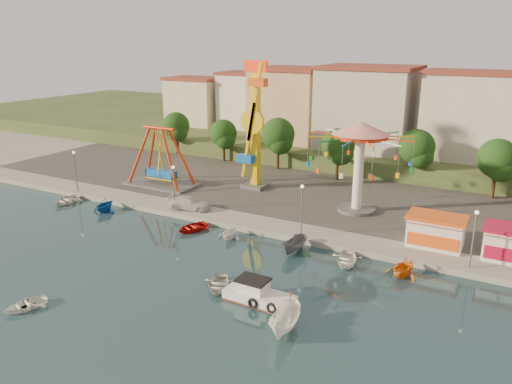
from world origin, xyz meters
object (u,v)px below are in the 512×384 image
Objects in this scene: skiff at (285,321)px; wave_swinger at (360,147)px; rowboat_a at (218,284)px; cabin_motorboat at (258,296)px; van at (189,203)px; pirate_ship_ride at (160,158)px; kamikaze_tower at (255,129)px.

wave_swinger is at bearing 89.52° from skiff.
wave_swinger is 3.20× the size of rowboat_a.
rowboat_a is at bearing 175.95° from cabin_motorboat.
skiff is 0.88× the size of van.
wave_swinger is (26.60, 2.37, 3.80)m from pirate_ship_ride.
skiff reaches higher than rowboat_a.
wave_swinger is 26.82m from skiff.
skiff is at bearing -82.84° from wave_swinger.
rowboat_a is at bearing -42.19° from pirate_ship_ride.
cabin_motorboat is 3.95m from rowboat_a.
pirate_ship_ride is 11.68m from van.
wave_swinger is 24.24m from rowboat_a.
van is (-20.51, 16.87, 0.48)m from skiff.
van is (9.31, -6.35, -3.06)m from pirate_ship_ride.
pirate_ship_ride is 2.25× the size of skiff.
kamikaze_tower is 13.59m from van.
pirate_ship_ride is at bearing 134.45° from skiff.
pirate_ship_ride reaches higher than skiff.
cabin_motorboat is at bearing 135.58° from skiff.
cabin_motorboat is at bearing -144.59° from van.
cabin_motorboat is 4.56m from skiff.
kamikaze_tower is at bearing 114.92° from skiff.
skiff is (3.21, -25.59, -7.34)m from wave_swinger.
van reaches higher than cabin_motorboat.
wave_swinger is at bearing 5.10° from pirate_ship_ride.
van is at bearing 140.92° from cabin_motorboat.
van is (-12.93, 13.80, 0.96)m from rowboat_a.
wave_swinger reaches higher than rowboat_a.
kamikaze_tower is at bearing 22.15° from pirate_ship_ride.
cabin_motorboat is at bearing -30.53° from rowboat_a.
skiff is (3.64, -2.72, 0.33)m from cabin_motorboat.
van is (-16.86, 14.15, 0.81)m from cabin_motorboat.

